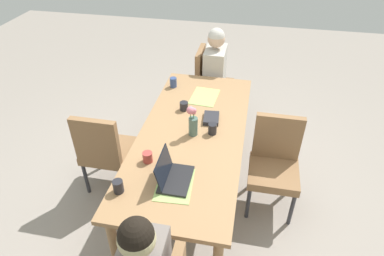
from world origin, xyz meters
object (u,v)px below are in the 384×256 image
(dining_table, at_px, (192,139))
(chair_far_right_near, at_px, (104,148))
(laptop_head_left_left_near, at_px, (172,176))
(coffee_mug_centre_right, at_px, (148,157))
(chair_head_right_left_mid, at_px, (209,80))
(book_red_cover, at_px, (211,118))
(person_head_right_left_mid, at_px, (214,81))
(coffee_mug_centre_left, at_px, (184,106))
(coffee_mug_far_left, at_px, (173,82))
(flower_vase, at_px, (193,121))
(chair_near_left_far, at_px, (275,160))
(coffee_mug_near_left, at_px, (212,129))
(coffee_mug_near_right, at_px, (118,186))

(dining_table, xyz_separation_m, chair_far_right_near, (-0.11, 0.82, -0.15))
(laptop_head_left_left_near, height_order, coffee_mug_centre_right, laptop_head_left_left_near)
(laptop_head_left_left_near, bearing_deg, chair_far_right_near, 58.07)
(chair_head_right_left_mid, distance_m, book_red_cover, 1.21)
(person_head_right_left_mid, relative_size, book_red_cover, 5.97)
(coffee_mug_centre_left, distance_m, coffee_mug_far_left, 0.47)
(flower_vase, relative_size, book_red_cover, 1.44)
(person_head_right_left_mid, height_order, coffee_mug_centre_right, person_head_right_left_mid)
(chair_near_left_far, xyz_separation_m, laptop_head_left_left_near, (-0.63, 0.78, 0.27))
(chair_near_left_far, distance_m, book_red_cover, 0.69)
(dining_table, relative_size, flower_vase, 7.49)
(flower_vase, distance_m, laptop_head_left_left_near, 0.59)
(person_head_right_left_mid, relative_size, flower_vase, 4.15)
(coffee_mug_centre_right, height_order, book_red_cover, coffee_mug_centre_right)
(coffee_mug_centre_left, bearing_deg, chair_far_right_near, 124.79)
(person_head_right_left_mid, bearing_deg, laptop_head_left_left_near, 178.69)
(chair_head_right_left_mid, bearing_deg, laptop_head_left_left_near, -179.13)
(dining_table, bearing_deg, chair_far_right_near, 98.00)
(person_head_right_left_mid, xyz_separation_m, coffee_mug_near_left, (-1.31, -0.16, 0.24))
(coffee_mug_far_left, relative_size, book_red_cover, 0.53)
(chair_head_right_left_mid, height_order, coffee_mug_near_left, chair_head_right_left_mid)
(person_head_right_left_mid, bearing_deg, chair_near_left_far, -150.63)
(chair_head_right_left_mid, height_order, person_head_right_left_mid, person_head_right_left_mid)
(coffee_mug_near_left, bearing_deg, flower_vase, 105.92)
(coffee_mug_near_right, distance_m, coffee_mug_far_left, 1.56)
(coffee_mug_near_right, height_order, coffee_mug_centre_left, coffee_mug_near_right)
(coffee_mug_far_left, xyz_separation_m, book_red_cover, (-0.55, -0.50, -0.03))
(coffee_mug_near_left, relative_size, coffee_mug_far_left, 0.94)
(laptop_head_left_left_near, distance_m, book_red_cover, 0.85)
(chair_head_right_left_mid, height_order, coffee_mug_centre_left, chair_head_right_left_mid)
(book_red_cover, bearing_deg, coffee_mug_far_left, 37.27)
(person_head_right_left_mid, bearing_deg, chair_head_right_left_mid, 51.24)
(chair_far_right_near, distance_m, book_red_cover, 1.04)
(chair_near_left_far, relative_size, flower_vase, 3.13)
(coffee_mug_centre_left, bearing_deg, book_red_cover, -112.97)
(coffee_mug_far_left, bearing_deg, coffee_mug_centre_left, -153.64)
(chair_far_right_near, relative_size, flower_vase, 3.13)
(person_head_right_left_mid, bearing_deg, coffee_mug_far_left, 146.60)
(coffee_mug_near_left, xyz_separation_m, coffee_mug_near_right, (-0.82, 0.55, 0.00))
(chair_far_right_near, distance_m, coffee_mug_centre_left, 0.85)
(coffee_mug_far_left, bearing_deg, coffee_mug_near_left, -144.31)
(dining_table, relative_size, coffee_mug_centre_left, 25.94)
(laptop_head_left_left_near, height_order, book_red_cover, laptop_head_left_left_near)
(coffee_mug_centre_right, relative_size, coffee_mug_far_left, 0.81)
(chair_head_right_left_mid, height_order, chair_far_right_near, same)
(dining_table, bearing_deg, flower_vase, -154.94)
(coffee_mug_near_left, distance_m, coffee_mug_centre_right, 0.64)
(flower_vase, relative_size, coffee_mug_centre_left, 3.46)
(coffee_mug_centre_left, height_order, book_red_cover, coffee_mug_centre_left)
(person_head_right_left_mid, xyz_separation_m, chair_near_left_far, (-1.31, -0.74, -0.03))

